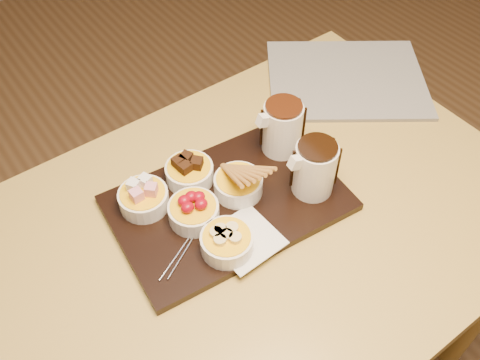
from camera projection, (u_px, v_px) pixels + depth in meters
dining_table at (245, 253)px, 1.14m from camera, size 1.20×0.80×0.75m
serving_board at (228, 203)px, 1.09m from camera, size 0.49×0.34×0.02m
napkin at (245, 239)px, 1.02m from camera, size 0.13×0.13×0.00m
bowl_marshmallows at (144, 199)px, 1.06m from camera, size 0.10×0.10×0.04m
bowl_cake at (190, 173)px, 1.11m from camera, size 0.10×0.10×0.04m
bowl_strawberries at (194, 212)px, 1.04m from camera, size 0.10×0.10×0.04m
bowl_biscotti at (238, 185)px, 1.09m from camera, size 0.10×0.10×0.04m
bowl_bananas at (227, 243)px, 0.99m from camera, size 0.10×0.10×0.04m
pitcher_dark_chocolate at (314, 169)px, 1.06m from camera, size 0.09×0.09×0.12m
pitcher_milk_chocolate at (282, 128)px, 1.14m from camera, size 0.09×0.09×0.12m
fondue_skewers at (196, 228)px, 1.03m from camera, size 0.14×0.25×0.01m
newspaper at (346, 79)px, 1.36m from camera, size 0.50×0.48×0.01m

